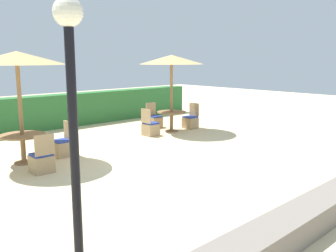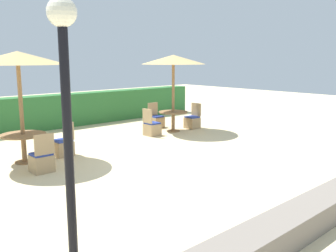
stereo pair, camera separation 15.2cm
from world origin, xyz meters
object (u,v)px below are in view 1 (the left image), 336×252
Objects in this scene: patio_chair_back_right_east at (191,121)px; round_table_back_left at (23,140)px; parasol_back_left at (17,59)px; patio_chair_back_left_east at (63,147)px; round_table_back_right at (171,116)px; parasol_back_right at (172,60)px; patio_chair_back_right_west at (150,128)px; lamp_post at (71,80)px; patio_chair_back_left_south at (42,161)px; patio_chair_back_right_north at (154,121)px.

patio_chair_back_right_east reaches higher than round_table_back_left.
parasol_back_left is 2.55m from patio_chair_back_left_east.
parasol_back_left is at bearing 93.39° from patio_chair_back_right_east.
patio_chair_back_right_east is at bearing -2.70° from round_table_back_right.
parasol_back_right is 5.57m from parasol_back_left.
patio_chair_back_right_west is (-1.04, -0.05, -2.26)m from parasol_back_right.
patio_chair_back_right_east is 6.53m from round_table_back_left.
round_table_back_right is 1.11× the size of patio_chair_back_right_east.
lamp_post is 3.57× the size of patio_chair_back_left_south.
patio_chair_back_left_south is at bearing 133.60° from patio_chair_back_left_east.
patio_chair_back_left_east is at bearing -3.08° from parasol_back_left.
round_table_back_right is at bearing -83.84° from patio_chair_back_left_east.
patio_chair_back_left_south reaches higher than round_table_back_left.
lamp_post is 5.86m from patio_chair_back_left_east.
patio_chair_back_right_west is 4.54m from round_table_back_left.
patio_chair_back_right_north is at bearing 42.13° from patio_chair_back_right_east.
patio_chair_back_right_west is (5.85, 5.37, -2.09)m from lamp_post.
patio_chair_back_right_west is 4.75m from patio_chair_back_left_south.
parasol_back_left is (-4.52, -0.38, 2.33)m from patio_chair_back_right_west.
patio_chair_back_left_east is at bearing 64.22° from lamp_post.
patio_chair_back_right_east is at bearing 12.51° from patio_chair_back_left_south.
patio_chair_back_left_south is (-5.60, -2.47, 0.00)m from patio_chair_back_right_north.
patio_chair_back_right_north is at bearing 42.71° from lamp_post.
parasol_back_left is at bearing -175.57° from parasol_back_right.
parasol_back_left reaches higher than patio_chair_back_right_north.
parasol_back_right is 5.90m from round_table_back_left.
parasol_back_left is at bearing 86.92° from patio_chair_back_left_east.
patio_chair_back_right_north and patio_chair_back_left_south have the same top height.
lamp_post is 3.57× the size of patio_chair_back_left_east.
patio_chair_back_right_west is at bearing 90.05° from patio_chair_back_right_east.
round_table_back_left is at bearing -85.14° from patio_chair_back_right_west.
parasol_back_right reaches higher than round_table_back_left.
patio_chair_back_right_west is 3.50m from patio_chair_back_left_east.
parasol_back_right is (6.89, 5.42, 0.17)m from lamp_post.
lamp_post is 3.57× the size of patio_chair_back_right_west.
round_table_back_right is (0.00, 0.00, -1.97)m from parasol_back_right.
patio_chair_back_right_west is at bearing 42.53° from lamp_post.
parasol_back_right is 2.91× the size of patio_chair_back_right_east.
round_table_back_right is 0.93× the size of round_table_back_left.
patio_chair_back_right_north is 6.12m from patio_chair_back_left_south.
parasol_back_left is at bearing -85.14° from patio_chair_back_right_west.
patio_chair_back_right_east is at bearing -2.70° from parasol_back_right.
round_table_back_right is (6.89, 5.42, -1.79)m from lamp_post.
parasol_back_right is at bearing 4.43° from parasol_back_left.
parasol_back_right reaches higher than patio_chair_back_right_north.
parasol_back_right is 2.91× the size of patio_chair_back_right_west.
patio_chair_back_right_north is (6.92, 6.39, -2.09)m from lamp_post.
patio_chair_back_left_east is at bearing -82.78° from patio_chair_back_right_west.
patio_chair_back_right_north is 4.77m from patio_chair_back_left_east.
patio_chair_back_right_east is 6.92m from parasol_back_left.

